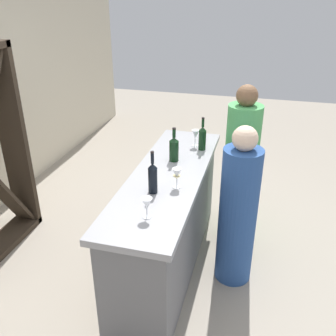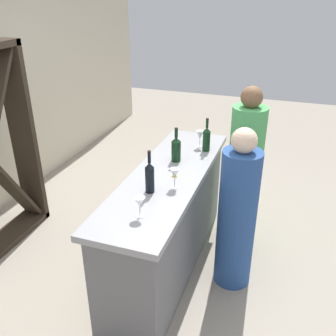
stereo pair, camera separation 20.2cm
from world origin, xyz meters
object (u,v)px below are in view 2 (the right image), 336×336
wine_bottle_leftmost_near_black (150,177)px  wine_glass_near_right (140,202)px  wine_bottle_center_dark_green (206,139)px  wine_bottle_second_left_dark_green (176,149)px  wine_glass_near_center (200,136)px  wine_glass_near_left (175,175)px  person_left_guest (237,216)px  person_center_guest (244,174)px

wine_bottle_leftmost_near_black → wine_glass_near_right: size_ratio=2.26×
wine_bottle_center_dark_green → wine_glass_near_right: wine_bottle_center_dark_green is taller
wine_bottle_leftmost_near_black → wine_bottle_center_dark_green: bearing=-12.9°
wine_bottle_second_left_dark_green → wine_bottle_center_dark_green: 0.37m
wine_bottle_second_left_dark_green → wine_glass_near_center: size_ratio=1.90×
wine_bottle_center_dark_green → wine_glass_near_right: size_ratio=2.14×
wine_glass_near_left → wine_bottle_leftmost_near_black: bearing=128.3°
wine_bottle_leftmost_near_black → wine_glass_near_center: size_ratio=2.07×
wine_bottle_leftmost_near_black → wine_glass_near_center: (0.97, -0.13, -0.01)m
wine_bottle_leftmost_near_black → wine_glass_near_right: (-0.33, -0.06, -0.02)m
wine_bottle_leftmost_near_black → wine_glass_near_left: (0.12, -0.15, -0.02)m
person_left_guest → wine_glass_near_right: bearing=40.5°
wine_bottle_center_dark_green → wine_glass_near_left: wine_bottle_center_dark_green is taller
wine_bottle_leftmost_near_black → person_center_guest: 1.14m
person_left_guest → person_center_guest: bearing=-94.7°
wine_bottle_second_left_dark_green → wine_glass_near_left: (-0.47, -0.14, -0.01)m
wine_glass_near_right → wine_bottle_leftmost_near_black: bearing=10.2°
person_center_guest → wine_glass_near_center: bearing=-16.7°
person_left_guest → person_center_guest: 0.61m
wine_glass_near_right → person_left_guest: bearing=-40.6°
wine_bottle_second_left_dark_green → wine_glass_near_right: 0.92m
wine_bottle_leftmost_near_black → wine_bottle_second_left_dark_green: 0.59m
person_left_guest → person_center_guest: (0.60, 0.04, 0.08)m
wine_bottle_leftmost_near_black → wine_bottle_center_dark_green: size_ratio=1.06×
wine_bottle_leftmost_near_black → wine_bottle_center_dark_green: (0.90, -0.21, -0.01)m
wine_bottle_leftmost_near_black → person_center_guest: size_ratio=0.21×
wine_bottle_center_dark_green → wine_bottle_second_left_dark_green: bearing=147.9°
person_left_guest → wine_glass_near_center: bearing=-61.4°
wine_bottle_second_left_dark_green → person_center_guest: person_center_guest is taller
wine_glass_near_left → wine_glass_near_right: wine_glass_near_left is taller
person_left_guest → wine_bottle_second_left_dark_green: bearing=-32.4°
wine_bottle_second_left_dark_green → wine_glass_near_right: bearing=-177.0°
wine_glass_near_left → wine_glass_near_right: (-0.45, 0.09, 0.00)m
wine_bottle_second_left_dark_green → person_left_guest: (-0.27, -0.61, -0.40)m
wine_glass_near_center → person_center_guest: bearing=-95.5°
wine_bottle_center_dark_green → wine_glass_near_left: bearing=176.1°
wine_glass_near_left → person_center_guest: person_center_guest is taller
wine_glass_near_left → person_left_guest: size_ratio=0.11×
wine_glass_near_right → person_center_guest: size_ratio=0.09×
wine_glass_near_right → wine_glass_near_center: bearing=-2.9°
wine_bottle_leftmost_near_black → person_left_guest: 0.81m
wine_bottle_center_dark_green → person_center_guest: size_ratio=0.20×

